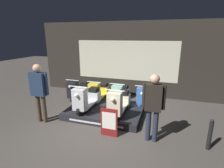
% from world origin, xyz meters
% --- Properties ---
extents(ground_plane, '(30.00, 30.00, 0.00)m').
position_xyz_m(ground_plane, '(0.00, 0.00, 0.00)').
color(ground_plane, '#423D38').
extents(shop_wall_back, '(8.10, 0.09, 3.20)m').
position_xyz_m(shop_wall_back, '(0.00, 3.59, 1.60)').
color(shop_wall_back, '#28231E').
rests_on(shop_wall_back, ground_plane).
extents(display_platform, '(2.46, 1.39, 0.23)m').
position_xyz_m(display_platform, '(-0.12, 1.07, 0.11)').
color(display_platform, black).
rests_on(display_platform, ground_plane).
extents(scooter_display_left, '(0.56, 1.51, 0.92)m').
position_xyz_m(scooter_display_left, '(-0.68, 1.04, 0.59)').
color(scooter_display_left, black).
rests_on(scooter_display_left, display_platform).
extents(scooter_display_right, '(0.56, 1.51, 0.92)m').
position_xyz_m(scooter_display_right, '(0.43, 1.04, 0.59)').
color(scooter_display_right, black).
rests_on(scooter_display_right, display_platform).
extents(scooter_backrow_0, '(0.56, 1.51, 0.92)m').
position_xyz_m(scooter_backrow_0, '(-1.76, 2.46, 0.37)').
color(scooter_backrow_0, black).
rests_on(scooter_backrow_0, ground_plane).
extents(scooter_backrow_1, '(0.56, 1.51, 0.92)m').
position_xyz_m(scooter_backrow_1, '(-0.83, 2.46, 0.37)').
color(scooter_backrow_1, black).
rests_on(scooter_backrow_1, ground_plane).
extents(scooter_backrow_2, '(0.56, 1.51, 0.92)m').
position_xyz_m(scooter_backrow_2, '(0.10, 2.46, 0.37)').
color(scooter_backrow_2, black).
rests_on(scooter_backrow_2, ground_plane).
extents(scooter_backrow_3, '(0.56, 1.51, 0.92)m').
position_xyz_m(scooter_backrow_3, '(1.03, 2.46, 0.37)').
color(scooter_backrow_3, black).
rests_on(scooter_backrow_3, ground_plane).
extents(person_left_browsing, '(0.62, 0.26, 1.82)m').
position_xyz_m(person_left_browsing, '(-1.81, 0.17, 1.10)').
color(person_left_browsing, '#473828').
rests_on(person_left_browsing, ground_plane).
extents(person_right_browsing, '(0.56, 0.23, 1.74)m').
position_xyz_m(person_right_browsing, '(1.52, 0.17, 1.02)').
color(person_right_browsing, '#232838').
rests_on(person_right_browsing, ground_plane).
extents(price_sign_board, '(0.46, 0.04, 0.78)m').
position_xyz_m(price_sign_board, '(0.43, 0.04, 0.40)').
color(price_sign_board, maroon).
rests_on(price_sign_board, ground_plane).
extents(street_bollard, '(0.09, 0.09, 0.77)m').
position_xyz_m(street_bollard, '(2.85, 0.22, 0.39)').
color(street_bollard, black).
rests_on(street_bollard, ground_plane).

